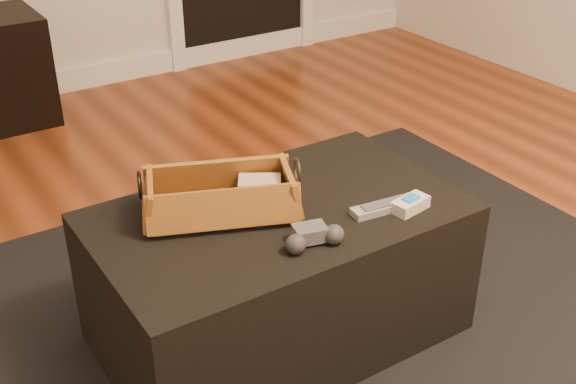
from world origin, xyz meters
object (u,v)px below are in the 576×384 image
wicker_basket (221,198)px  cream_gadget (410,204)px  ottoman (278,274)px  silver_remote (388,206)px  game_controller (313,237)px  tv_remote (214,209)px

wicker_basket → cream_gadget: bearing=-30.7°
ottoman → silver_remote: (0.25, -0.16, 0.22)m
silver_remote → cream_gadget: (0.05, -0.03, 0.01)m
ottoman → game_controller: (-0.02, -0.19, 0.24)m
ottoman → wicker_basket: bearing=153.6°
tv_remote → game_controller: size_ratio=1.34×
silver_remote → cream_gadget: 0.06m
tv_remote → wicker_basket: size_ratio=0.47×
tv_remote → wicker_basket: 0.03m
game_controller → cream_gadget: bearing=0.4°
ottoman → silver_remote: size_ratio=4.59×
game_controller → tv_remote: bearing=119.1°
wicker_basket → cream_gadget: size_ratio=4.03×
game_controller → silver_remote: size_ratio=0.75×
silver_remote → tv_remote: bearing=152.1°
ottoman → game_controller: 0.31m
tv_remote → silver_remote: size_ratio=1.01×
wicker_basket → silver_remote: 0.45m
cream_gadget → wicker_basket: bearing=149.3°
silver_remote → game_controller: bearing=-172.3°
ottoman → wicker_basket: (-0.14, 0.07, 0.26)m
tv_remote → game_controller: (0.14, -0.26, -0.00)m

